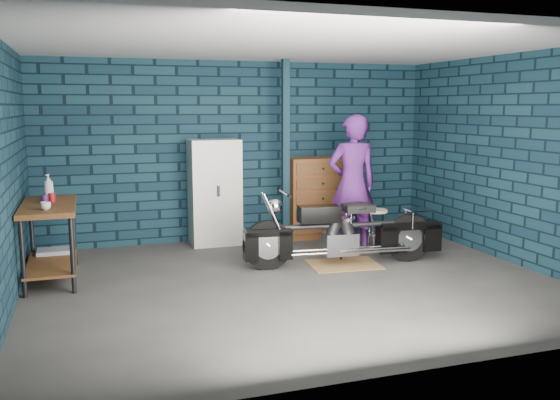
% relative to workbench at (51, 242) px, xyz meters
% --- Properties ---
extents(ground, '(6.00, 6.00, 0.00)m').
position_rel_workbench_xyz_m(ground, '(2.68, -1.01, -0.46)').
color(ground, '#474543').
rests_on(ground, ground).
extents(room_walls, '(6.02, 5.01, 2.71)m').
position_rel_workbench_xyz_m(room_walls, '(2.68, -0.45, 1.45)').
color(room_walls, '#0F2533').
rests_on(room_walls, ground).
extents(support_post, '(0.10, 0.10, 2.70)m').
position_rel_workbench_xyz_m(support_post, '(3.23, 0.94, 0.90)').
color(support_post, '#102732').
rests_on(support_post, ground).
extents(workbench, '(0.60, 1.40, 0.91)m').
position_rel_workbench_xyz_m(workbench, '(0.00, 0.00, 0.00)').
color(workbench, brown).
rests_on(workbench, ground).
extents(drip_mat, '(0.95, 0.75, 0.01)m').
position_rel_workbench_xyz_m(drip_mat, '(3.55, -0.47, -0.45)').
color(drip_mat, brown).
rests_on(drip_mat, ground).
extents(motorcycle, '(2.29, 0.82, 0.99)m').
position_rel_workbench_xyz_m(motorcycle, '(3.55, -0.47, 0.04)').
color(motorcycle, black).
rests_on(motorcycle, ground).
extents(person, '(0.73, 0.51, 1.92)m').
position_rel_workbench_xyz_m(person, '(3.95, 0.17, 0.50)').
color(person, '#501C6C').
rests_on(person, ground).
extents(storage_bin, '(0.42, 0.30, 0.26)m').
position_rel_workbench_xyz_m(storage_bin, '(0.02, 0.45, -0.32)').
color(storage_bin, '#979A9F').
rests_on(storage_bin, ground).
extents(locker, '(0.72, 0.52, 1.55)m').
position_rel_workbench_xyz_m(locker, '(2.22, 1.22, 0.32)').
color(locker, beige).
rests_on(locker, ground).
extents(tool_chest, '(0.93, 0.52, 1.24)m').
position_rel_workbench_xyz_m(tool_chest, '(3.84, 1.22, 0.17)').
color(tool_chest, brown).
rests_on(tool_chest, ground).
extents(shop_stool, '(0.39, 0.39, 0.59)m').
position_rel_workbench_xyz_m(shop_stool, '(4.30, 0.12, -0.16)').
color(shop_stool, '#C5B195').
rests_on(shop_stool, ground).
extents(cup_a, '(0.11, 0.11, 0.09)m').
position_rel_workbench_xyz_m(cup_a, '(-0.00, -0.42, 0.50)').
color(cup_a, '#C5B195').
rests_on(cup_a, workbench).
extents(mug_purple, '(0.09, 0.09, 0.10)m').
position_rel_workbench_xyz_m(mug_purple, '(-0.04, 0.04, 0.50)').
color(mug_purple, '#4E1863').
rests_on(mug_purple, workbench).
extents(mug_red, '(0.10, 0.10, 0.11)m').
position_rel_workbench_xyz_m(mug_red, '(0.04, 0.11, 0.51)').
color(mug_red, maroon).
rests_on(mug_red, workbench).
extents(bottle, '(0.16, 0.16, 0.31)m').
position_rel_workbench_xyz_m(bottle, '(-0.00, 0.34, 0.61)').
color(bottle, '#979A9F').
rests_on(bottle, workbench).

